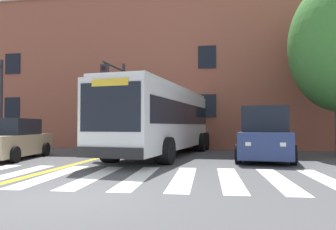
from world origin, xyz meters
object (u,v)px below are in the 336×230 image
Objects in this scene: car_tan_near_lane at (12,141)px; city_bus at (166,119)px; car_navy_far_lane at (265,135)px; traffic_light_overhead at (116,91)px.

city_bus is at bearing 25.53° from car_tan_near_lane.
car_tan_near_lane is at bearing -173.10° from car_navy_far_lane.
car_navy_far_lane is at bearing -20.80° from city_bus.
city_bus is 7.19m from car_tan_near_lane.
car_navy_far_lane reaches higher than car_tan_near_lane.
car_tan_near_lane is 11.09m from car_navy_far_lane.
city_bus is at bearing 159.20° from car_navy_far_lane.
car_tan_near_lane is at bearing -145.47° from traffic_light_overhead.
city_bus reaches higher than car_navy_far_lane.
traffic_light_overhead reaches higher than city_bus.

